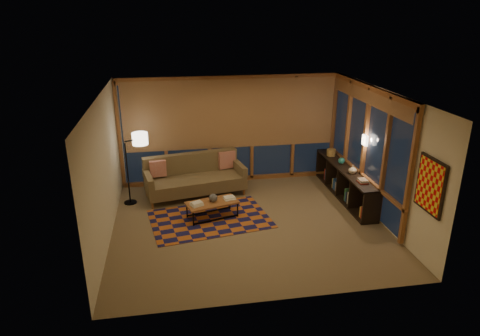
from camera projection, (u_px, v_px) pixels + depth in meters
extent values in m
cube|color=#967E55|center=(248.00, 224.00, 8.87)|extent=(5.50, 5.00, 0.01)
cube|color=beige|center=(249.00, 94.00, 7.92)|extent=(5.50, 5.00, 0.01)
cube|color=beige|center=(230.00, 129.00, 10.70)|extent=(5.50, 0.01, 2.70)
cube|color=beige|center=(281.00, 222.00, 6.09)|extent=(5.50, 0.01, 2.70)
cube|color=beige|center=(104.00, 171.00, 7.97)|extent=(0.01, 5.00, 2.70)
cube|color=beige|center=(379.00, 155.00, 8.82)|extent=(0.01, 5.00, 2.70)
cube|color=#B35A1D|center=(210.00, 219.00, 9.07)|extent=(2.68, 2.00, 0.01)
sphere|color=black|center=(213.00, 198.00, 9.01)|extent=(0.23, 0.23, 0.18)
cylinder|color=#A67735|center=(331.00, 152.00, 10.73)|extent=(0.28, 0.28, 0.17)
sphere|color=#217369|center=(341.00, 161.00, 10.15)|extent=(0.18, 0.18, 0.16)
imported|color=#BAAA8B|center=(353.00, 169.00, 9.55)|extent=(0.23, 0.23, 0.20)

